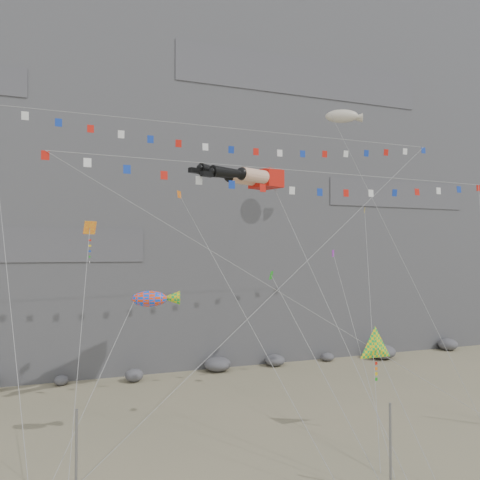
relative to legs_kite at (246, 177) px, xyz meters
The scene contains 16 objects.
ground 17.81m from the legs_kite, 75.70° to the right, with size 120.00×120.00×0.00m, color gray.
cliff 27.72m from the legs_kite, 86.94° to the left, with size 80.00×28.00×50.00m, color slate.
talus_boulders 19.95m from the legs_kite, 82.97° to the left, with size 60.00×3.00×1.20m, color #5E5D62, non-canonical shape.
anchor_pole_left 20.92m from the legs_kite, 141.29° to the right, with size 0.12×0.12×4.37m, color gray.
anchor_pole_center 19.81m from the legs_kite, 79.61° to the right, with size 0.12×0.12×4.23m, color gray.
legs_kite is the anchor object (origin of this frame).
flag_banner_upper 4.84m from the legs_kite, 73.79° to the left, with size 35.37×13.26×28.32m.
flag_banner_lower 4.38m from the legs_kite, 20.28° to the right, with size 34.90×7.54×21.22m.
harlequin_kite 11.74m from the legs_kite, behind, with size 2.12×8.51×14.95m.
fish_windsock 11.99m from the legs_kite, 150.78° to the right, with size 7.54×6.88×11.97m.
delta_kite 14.71m from the legs_kite, 47.77° to the right, with size 2.73×6.94×8.61m.
blimp_windsock 15.26m from the legs_kite, 27.13° to the left, with size 4.69×14.54×27.56m.
small_kite_a 4.99m from the legs_kite, 157.67° to the left, with size 5.18×15.46×21.94m.
small_kite_b 9.47m from the legs_kite, ahead, with size 4.85×13.29×17.38m.
small_kite_c 8.31m from the legs_kite, 87.99° to the right, with size 2.43×10.05×13.71m.
small_kite_d 12.18m from the legs_kite, 11.09° to the left, with size 9.50×14.56×22.31m.
Camera 1 is at (-13.36, -26.04, 11.40)m, focal length 35.00 mm.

